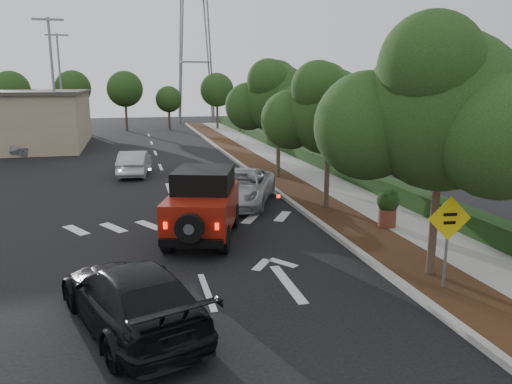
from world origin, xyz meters
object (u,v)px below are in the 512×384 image
object	(u,v)px
red_jeep	(204,203)
black_suv_oncoming	(131,297)
silver_suv_ahead	(241,187)
speed_hump_sign	(448,230)

from	to	relation	value
red_jeep	black_suv_oncoming	xyz separation A→B (m)	(-2.28, -5.65, -0.43)
silver_suv_ahead	speed_hump_sign	size ratio (longest dim) A/B	2.21
red_jeep	silver_suv_ahead	world-z (taller)	red_jeep
red_jeep	black_suv_oncoming	bearing A→B (deg)	-94.39
red_jeep	black_suv_oncoming	world-z (taller)	red_jeep
speed_hump_sign	red_jeep	bearing A→B (deg)	136.49
black_suv_oncoming	red_jeep	bearing A→B (deg)	-131.39
silver_suv_ahead	black_suv_oncoming	world-z (taller)	silver_suv_ahead
red_jeep	black_suv_oncoming	size ratio (longest dim) A/B	0.95
speed_hump_sign	silver_suv_ahead	bearing A→B (deg)	111.75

